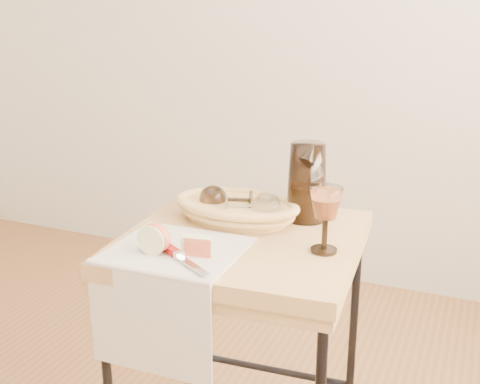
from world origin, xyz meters
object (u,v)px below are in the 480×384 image
at_px(side_table, 243,361).
at_px(apple_half, 156,237).
at_px(wine_goblet, 325,220).
at_px(goblet_lying_b, 250,206).
at_px(pitcher, 307,182).
at_px(bread_basket, 236,210).
at_px(table_knife, 181,257).
at_px(tea_towel, 176,250).
at_px(goblet_lying_a, 229,200).

relative_size(side_table, apple_half, 9.48).
bearing_deg(wine_goblet, side_table, 173.05).
height_order(goblet_lying_b, apple_half, goblet_lying_b).
bearing_deg(side_table, pitcher, 57.34).
distance_m(bread_basket, wine_goblet, 0.31).
xyz_separation_m(goblet_lying_b, wine_goblet, (0.23, -0.10, 0.03)).
height_order(side_table, table_knife, table_knife).
relative_size(wine_goblet, table_knife, 0.79).
xyz_separation_m(tea_towel, apple_half, (-0.03, -0.04, 0.04)).
distance_m(tea_towel, pitcher, 0.41).
distance_m(tea_towel, apple_half, 0.06).
bearing_deg(side_table, apple_half, -125.39).
xyz_separation_m(pitcher, apple_half, (-0.25, -0.37, -0.06)).
bearing_deg(goblet_lying_a, wine_goblet, 140.81).
height_order(pitcher, apple_half, pitcher).
relative_size(goblet_lying_a, wine_goblet, 0.77).
height_order(goblet_lying_a, apple_half, goblet_lying_a).
height_order(side_table, wine_goblet, wine_goblet).
xyz_separation_m(tea_towel, goblet_lying_b, (0.09, 0.24, 0.05)).
height_order(pitcher, wine_goblet, pitcher).
xyz_separation_m(side_table, table_knife, (-0.06, -0.21, 0.39)).
bearing_deg(side_table, tea_towel, -123.09).
bearing_deg(side_table, goblet_lying_a, 128.64).
bearing_deg(tea_towel, apple_half, -135.68).
height_order(goblet_lying_a, table_knife, goblet_lying_a).
bearing_deg(goblet_lying_b, pitcher, 18.55).
bearing_deg(side_table, bread_basket, 121.98).
relative_size(side_table, goblet_lying_a, 5.94).
distance_m(goblet_lying_a, goblet_lying_b, 0.08).
distance_m(side_table, wine_goblet, 0.50).
xyz_separation_m(side_table, wine_goblet, (0.22, -0.03, 0.45)).
xyz_separation_m(bread_basket, goblet_lying_a, (-0.03, 0.01, 0.02)).
bearing_deg(tea_towel, wine_goblet, 21.16).
bearing_deg(bread_basket, side_table, -54.54).
height_order(tea_towel, goblet_lying_a, goblet_lying_a).
bearing_deg(bread_basket, goblet_lying_b, -18.33).
bearing_deg(table_knife, wine_goblet, 65.71).
bearing_deg(bread_basket, wine_goblet, -20.18).
bearing_deg(pitcher, bread_basket, -132.16).
distance_m(pitcher, apple_half, 0.45).
height_order(pitcher, table_knife, pitcher).
bearing_deg(pitcher, tea_towel, -99.98).
bearing_deg(pitcher, goblet_lying_a, -138.80).
distance_m(side_table, table_knife, 0.45).
height_order(side_table, tea_towel, tea_towel).
xyz_separation_m(goblet_lying_a, goblet_lying_b, (0.07, -0.03, 0.00)).
relative_size(goblet_lying_b, wine_goblet, 0.78).
xyz_separation_m(side_table, bread_basket, (-0.06, 0.10, 0.40)).
xyz_separation_m(pitcher, table_knife, (-0.18, -0.39, -0.09)).
bearing_deg(tea_towel, goblet_lying_b, 67.67).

